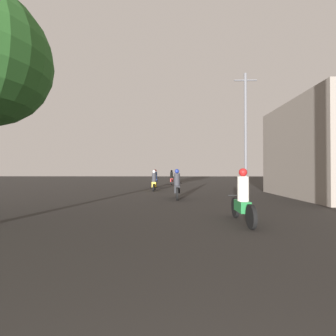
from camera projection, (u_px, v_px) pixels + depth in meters
motorcycle_green at (243, 201)px, 6.54m from camera, size 0.60×2.12×1.59m
motorcycle_black at (177, 187)px, 12.03m from camera, size 0.60×1.92×1.61m
motorcycle_yellow at (154, 182)px, 17.04m from camera, size 0.60×1.83×1.57m
motorcycle_blue at (155, 180)px, 20.24m from camera, size 0.60×2.03×1.63m
motorcycle_red at (172, 179)px, 24.55m from camera, size 0.60×2.12×1.59m
building_right_near at (328, 150)px, 12.65m from camera, size 4.47×6.90×5.42m
utility_pole_far at (246, 130)px, 15.95m from camera, size 1.60×0.20×8.47m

